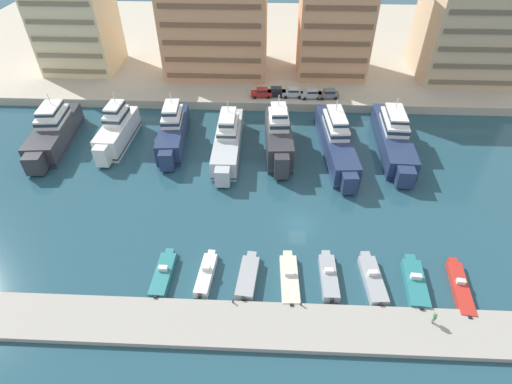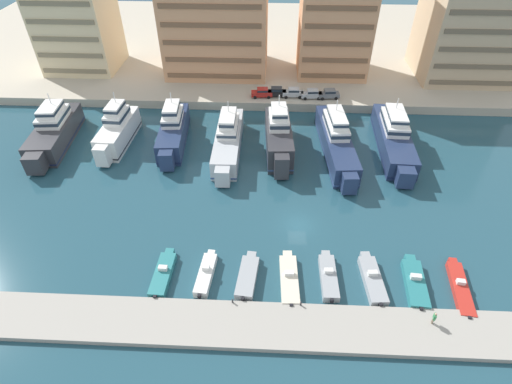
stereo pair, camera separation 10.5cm
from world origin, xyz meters
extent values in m
plane|color=#234C5B|center=(0.00, 0.00, 0.00)|extent=(400.00, 400.00, 0.00)
cube|color=#BCB29E|center=(0.00, 66.48, 0.83)|extent=(180.00, 70.00, 1.66)
cube|color=#A8A399|center=(0.00, -15.61, 0.33)|extent=(120.00, 5.52, 0.66)
cube|color=#333338|center=(-41.19, 18.69, 1.77)|extent=(6.28, 15.94, 3.53)
cube|color=#333338|center=(-40.40, 9.83, 1.85)|extent=(2.92, 2.69, 3.00)
cube|color=#192347|center=(-41.19, 18.69, 0.62)|extent=(6.34, 16.10, 0.24)
cube|color=white|center=(-41.29, 19.85, 4.32)|extent=(4.40, 6.85, 1.57)
cube|color=#233342|center=(-41.29, 19.85, 4.48)|extent=(4.46, 6.92, 0.57)
cube|color=white|center=(-41.29, 19.85, 5.72)|extent=(3.43, 5.34, 1.23)
cube|color=#233342|center=(-41.29, 19.85, 5.84)|extent=(3.48, 5.40, 0.44)
cylinder|color=silver|center=(-41.38, 20.83, 7.24)|extent=(0.16, 0.16, 1.80)
cube|color=#333338|center=(-41.91, 26.89, 0.97)|extent=(4.25, 1.26, 0.20)
cube|color=white|center=(-30.30, 19.15, 1.90)|extent=(4.32, 12.46, 3.80)
cube|color=white|center=(-30.61, 12.16, 2.00)|extent=(2.16, 1.98, 3.23)
cube|color=black|center=(-30.30, 19.15, 0.67)|extent=(4.36, 12.58, 0.24)
cube|color=white|center=(-30.26, 20.07, 4.63)|extent=(3.18, 5.29, 1.67)
cube|color=#233342|center=(-30.26, 20.07, 4.80)|extent=(3.22, 5.34, 0.60)
cube|color=white|center=(-30.26, 20.07, 6.12)|extent=(2.48, 4.13, 1.31)
cube|color=#233342|center=(-30.26, 20.07, 6.25)|extent=(2.51, 4.17, 0.47)
cylinder|color=silver|center=(-30.23, 20.85, 7.67)|extent=(0.16, 0.16, 1.80)
cube|color=white|center=(-30.01, 25.75, 1.05)|extent=(3.25, 1.04, 0.20)
cube|color=navy|center=(-20.86, 19.76, 1.78)|extent=(4.99, 15.01, 3.56)
cube|color=navy|center=(-20.25, 11.53, 1.87)|extent=(2.29, 2.11, 3.02)
cube|color=#192347|center=(-20.86, 19.76, 0.62)|extent=(5.04, 15.16, 0.24)
cube|color=white|center=(-20.94, 20.87, 4.30)|extent=(3.50, 6.41, 1.49)
cube|color=#233342|center=(-20.94, 20.87, 4.45)|extent=(3.54, 6.47, 0.54)
cube|color=white|center=(-20.94, 20.87, 5.75)|extent=(2.73, 5.00, 1.40)
cube|color=#233342|center=(-20.94, 20.87, 5.89)|extent=(2.76, 5.05, 0.51)
cylinder|color=silver|center=(-21.01, 21.80, 7.35)|extent=(0.16, 0.16, 1.80)
cube|color=navy|center=(-21.44, 27.57, 0.98)|extent=(3.38, 1.14, 0.20)
cube|color=silver|center=(-11.21, 17.57, 1.61)|extent=(4.20, 17.28, 3.22)
cube|color=silver|center=(-11.10, 8.05, 1.69)|extent=(2.23, 2.03, 2.74)
cube|color=#334C7F|center=(-11.21, 17.57, 0.56)|extent=(4.24, 17.45, 0.24)
cube|color=white|center=(-11.22, 18.86, 3.88)|extent=(3.20, 7.27, 1.32)
cube|color=#233342|center=(-11.22, 18.86, 4.01)|extent=(3.25, 7.35, 0.48)
cube|color=white|center=(-11.22, 18.86, 5.30)|extent=(2.50, 5.67, 1.51)
cube|color=#233342|center=(-11.22, 18.86, 5.45)|extent=(2.53, 5.73, 0.54)
cylinder|color=silver|center=(-11.23, 19.95, 6.95)|extent=(0.16, 0.16, 1.80)
cube|color=silver|center=(-11.31, 26.63, 0.89)|extent=(3.41, 0.94, 0.20)
cube|color=#333338|center=(-2.83, 17.99, 2.18)|extent=(4.88, 13.97, 4.36)
cube|color=#333338|center=(-2.34, 10.23, 2.29)|extent=(2.34, 2.15, 3.71)
cube|color=#334C7F|center=(-2.83, 17.99, 0.76)|extent=(4.92, 14.11, 0.24)
cube|color=white|center=(-2.89, 19.02, 5.22)|extent=(3.49, 5.96, 1.73)
cube|color=#233342|center=(-2.89, 19.02, 5.40)|extent=(3.54, 6.02, 0.62)
cube|color=white|center=(-2.89, 19.02, 6.73)|extent=(2.73, 4.65, 1.28)
cube|color=#233342|center=(-2.89, 19.02, 6.86)|extent=(2.76, 4.69, 0.46)
cylinder|color=silver|center=(-2.95, 19.88, 8.27)|extent=(0.16, 0.16, 1.80)
cube|color=#333338|center=(-3.28, 25.30, 1.20)|extent=(3.47, 1.11, 0.20)
cube|color=navy|center=(6.70, 17.92, 1.72)|extent=(5.42, 20.03, 3.44)
cube|color=navy|center=(7.51, 7.16, 1.81)|extent=(2.32, 2.14, 2.93)
cube|color=#334C7F|center=(6.70, 17.92, 0.60)|extent=(5.48, 20.23, 0.24)
cube|color=white|center=(6.59, 19.40, 4.25)|extent=(3.70, 8.52, 1.62)
cube|color=#233342|center=(6.59, 19.40, 4.42)|extent=(3.75, 8.60, 0.58)
cube|color=white|center=(6.59, 19.40, 5.72)|extent=(2.89, 6.64, 1.31)
cube|color=#233342|center=(6.59, 19.40, 5.85)|extent=(2.92, 6.71, 0.47)
cylinder|color=silver|center=(6.50, 20.64, 7.27)|extent=(0.16, 0.16, 1.80)
cube|color=navy|center=(5.93, 28.23, 0.95)|extent=(3.42, 1.15, 0.20)
cube|color=navy|center=(16.50, 19.60, 1.65)|extent=(5.40, 19.14, 3.29)
cube|color=navy|center=(16.02, 9.11, 1.73)|extent=(2.60, 2.39, 2.80)
cube|color=#192347|center=(16.50, 19.60, 0.58)|extent=(5.45, 19.33, 0.24)
cube|color=white|center=(16.56, 21.02, 4.10)|extent=(3.90, 8.11, 1.62)
cube|color=#233342|center=(16.56, 21.02, 4.26)|extent=(3.95, 8.19, 0.58)
cube|color=white|center=(16.56, 21.02, 5.50)|extent=(3.04, 6.33, 1.18)
cube|color=#233342|center=(16.56, 21.02, 5.62)|extent=(3.08, 6.39, 0.42)
cylinder|color=silver|center=(16.61, 22.21, 6.99)|extent=(0.16, 0.16, 1.80)
cube|color=navy|center=(16.94, 29.51, 0.91)|extent=(3.90, 1.07, 0.20)
cube|color=teal|center=(-16.29, -9.55, 0.44)|extent=(2.05, 6.23, 0.88)
cube|color=teal|center=(-16.20, -6.08, 0.44)|extent=(1.06, 0.88, 0.75)
cube|color=silver|center=(-16.28, -9.09, 1.13)|extent=(1.06, 0.63, 0.50)
cube|color=#283847|center=(-16.27, -8.81, 1.21)|extent=(0.95, 0.11, 0.30)
cube|color=black|center=(-16.37, -12.83, 0.59)|extent=(0.37, 0.29, 0.60)
cube|color=white|center=(-11.22, -9.39, 0.52)|extent=(2.07, 5.94, 1.04)
cube|color=white|center=(-10.96, -6.17, 0.52)|extent=(0.94, 0.79, 0.88)
cube|color=silver|center=(-11.19, -8.96, 1.31)|extent=(0.93, 0.67, 0.56)
cube|color=#283847|center=(-11.17, -8.68, 1.40)|extent=(0.80, 0.14, 0.33)
cube|color=black|center=(-11.48, -12.48, 0.67)|extent=(0.38, 0.31, 0.60)
cube|color=#9EA3A8|center=(-6.31, -9.61, 0.53)|extent=(2.60, 5.97, 1.07)
cube|color=#9EA3A8|center=(-5.99, -6.32, 0.53)|extent=(1.21, 1.03, 0.91)
cube|color=black|center=(-6.61, -12.67, 0.68)|extent=(0.39, 0.31, 0.60)
cube|color=beige|center=(-1.42, -9.57, 0.38)|extent=(2.30, 6.93, 0.76)
cube|color=beige|center=(-1.58, -5.74, 0.38)|extent=(1.15, 0.96, 0.65)
cube|color=silver|center=(-1.44, -9.05, 1.00)|extent=(1.14, 0.64, 0.48)
cube|color=#283847|center=(-1.45, -8.77, 1.07)|extent=(1.01, 0.12, 0.29)
cube|color=black|center=(-1.27, -13.17, 0.53)|extent=(0.37, 0.29, 0.60)
cube|color=#9EA3A8|center=(3.17, -9.10, 0.49)|extent=(1.92, 6.23, 0.98)
cube|color=#9EA3A8|center=(3.12, -5.63, 0.49)|extent=(1.02, 0.84, 0.83)
cube|color=silver|center=(3.16, -8.63, 1.20)|extent=(1.02, 0.61, 0.45)
cube|color=#283847|center=(3.16, -8.35, 1.27)|extent=(0.92, 0.09, 0.27)
cube|color=black|center=(3.21, -12.38, 0.64)|extent=(0.36, 0.29, 0.60)
cube|color=#9EA3A8|center=(8.24, -9.25, 0.47)|extent=(2.47, 6.69, 0.94)
cube|color=#9EA3A8|center=(7.98, -5.58, 0.47)|extent=(1.16, 0.98, 0.80)
cube|color=silver|center=(8.21, -8.76, 1.21)|extent=(1.14, 0.68, 0.53)
cube|color=#283847|center=(8.19, -8.48, 1.29)|extent=(1.00, 0.15, 0.32)
cube|color=black|center=(8.49, -12.70, 0.62)|extent=(0.38, 0.31, 0.60)
cube|color=teal|center=(13.03, -9.57, 0.47)|extent=(2.70, 6.78, 0.94)
cube|color=teal|center=(13.34, -5.83, 0.47)|extent=(1.27, 1.07, 0.80)
cube|color=silver|center=(13.07, -9.07, 1.22)|extent=(1.24, 0.70, 0.56)
cube|color=#283847|center=(13.10, -8.79, 1.30)|extent=(1.09, 0.17, 0.34)
cube|color=black|center=(12.75, -13.04, 0.62)|extent=(0.38, 0.31, 0.60)
cube|color=red|center=(18.05, -9.94, 0.38)|extent=(2.53, 7.67, 0.75)
cube|color=red|center=(18.51, -5.86, 0.38)|extent=(1.01, 0.86, 0.64)
cube|color=silver|center=(18.11, -9.38, 1.00)|extent=(0.99, 0.70, 0.49)
cube|color=#283847|center=(18.14, -9.10, 1.07)|extent=(0.85, 0.18, 0.30)
cube|color=black|center=(17.60, -13.85, 0.53)|extent=(0.39, 0.32, 0.60)
cube|color=red|center=(-6.20, 34.19, 2.38)|extent=(4.21, 1.99, 0.80)
cube|color=red|center=(-6.05, 34.20, 3.12)|extent=(2.21, 1.71, 0.68)
cube|color=#1E2833|center=(-6.05, 34.20, 3.12)|extent=(2.17, 1.72, 0.37)
cylinder|color=black|center=(-7.49, 33.24, 1.98)|extent=(0.65, 0.27, 0.64)
cylinder|color=black|center=(-7.61, 34.94, 1.98)|extent=(0.65, 0.27, 0.64)
cylinder|color=black|center=(-4.79, 33.44, 1.98)|extent=(0.65, 0.27, 0.64)
cylinder|color=black|center=(-4.92, 35.13, 1.98)|extent=(0.65, 0.27, 0.64)
cube|color=black|center=(-3.43, 34.64, 2.38)|extent=(4.16, 1.84, 0.80)
cube|color=black|center=(-3.28, 34.65, 3.12)|extent=(2.15, 1.63, 0.68)
cube|color=#1E2833|center=(-3.28, 34.65, 3.12)|extent=(2.11, 1.65, 0.37)
cylinder|color=black|center=(-4.75, 33.75, 1.98)|extent=(0.65, 0.24, 0.64)
cylinder|color=black|center=(-4.81, 35.45, 1.98)|extent=(0.65, 0.24, 0.64)
cylinder|color=black|center=(-2.05, 33.84, 1.98)|extent=(0.65, 0.24, 0.64)
cylinder|color=black|center=(-2.11, 35.54, 1.98)|extent=(0.65, 0.24, 0.64)
cube|color=#B7BCC1|center=(-0.06, 34.48, 2.38)|extent=(4.14, 1.81, 0.80)
cube|color=#B7BCC1|center=(0.09, 34.48, 3.12)|extent=(2.14, 1.62, 0.68)
cube|color=#1E2833|center=(0.09, 34.48, 3.12)|extent=(2.10, 1.63, 0.37)
cylinder|color=black|center=(-1.39, 33.59, 1.98)|extent=(0.65, 0.24, 0.64)
cylinder|color=black|center=(-1.43, 35.29, 1.98)|extent=(0.65, 0.24, 0.64)
cylinder|color=black|center=(1.31, 33.67, 1.98)|extent=(0.65, 0.24, 0.64)
cylinder|color=black|center=(1.27, 35.37, 1.98)|extent=(0.65, 0.24, 0.64)
cube|color=#B7BCC1|center=(3.60, 34.08, 2.38)|extent=(4.23, 2.03, 0.80)
cube|color=#B7BCC1|center=(3.75, 34.09, 3.12)|extent=(2.22, 1.73, 0.68)
cube|color=#1E2833|center=(3.75, 34.09, 3.12)|extent=(2.18, 1.74, 0.37)
cylinder|color=black|center=(2.32, 33.12, 1.98)|extent=(0.66, 0.27, 0.64)
cylinder|color=black|center=(2.18, 34.82, 1.98)|extent=(0.66, 0.27, 0.64)
cylinder|color=black|center=(5.01, 33.35, 1.98)|extent=(0.66, 0.27, 0.64)
cylinder|color=black|center=(4.87, 35.04, 1.98)|extent=(0.66, 0.27, 0.64)
cube|color=slate|center=(6.97, 34.26, 2.38)|extent=(4.25, 2.10, 0.80)
cube|color=slate|center=(7.12, 34.28, 3.12)|extent=(2.24, 1.76, 0.68)
cube|color=#1E2833|center=(7.12, 34.28, 3.12)|extent=(2.20, 1.77, 0.37)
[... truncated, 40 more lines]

